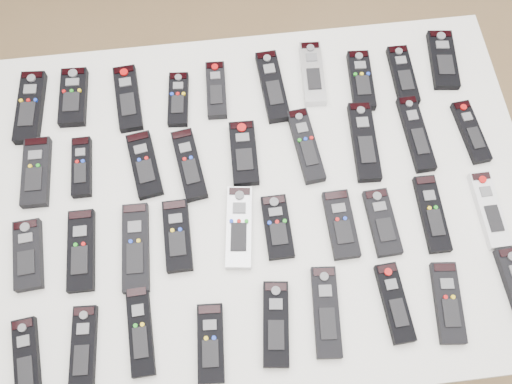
{
  "coord_description": "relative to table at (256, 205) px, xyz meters",
  "views": [
    {
      "loc": [
        0.04,
        -0.57,
        1.95
      ],
      "look_at": [
        0.1,
        -0.07,
        0.8
      ],
      "focal_mm": 40.0,
      "sensor_mm": 36.0,
      "label": 1
    }
  ],
  "objects": [
    {
      "name": "ground",
      "position": [
        -0.1,
        0.07,
        -0.72
      ],
      "size": [
        4.0,
        4.0,
        0.0
      ],
      "primitive_type": "plane",
      "color": "olive",
      "rests_on": "ground"
    },
    {
      "name": "table",
      "position": [
        0.0,
        0.0,
        0.0
      ],
      "size": [
        1.25,
        0.88,
        0.78
      ],
      "color": "white",
      "rests_on": "ground"
    },
    {
      "name": "remote_0",
      "position": [
        -0.51,
        0.28,
        0.07
      ],
      "size": [
        0.07,
        0.19,
        0.02
      ],
      "primitive_type": "cube",
      "rotation": [
        0.0,
        0.0,
        -0.07
      ],
      "color": "black",
      "rests_on": "table"
    },
    {
      "name": "remote_1",
      "position": [
        -0.41,
        0.3,
        0.07
      ],
      "size": [
        0.07,
        0.16,
        0.02
      ],
      "primitive_type": "cube",
      "rotation": [
        0.0,
        0.0,
        -0.04
      ],
      "color": "black",
      "rests_on": "table"
    },
    {
      "name": "remote_2",
      "position": [
        -0.28,
        0.28,
        0.07
      ],
      "size": [
        0.07,
        0.18,
        0.02
      ],
      "primitive_type": "cube",
      "rotation": [
        0.0,
        0.0,
        0.07
      ],
      "color": "black",
      "rests_on": "table"
    },
    {
      "name": "remote_3",
      "position": [
        -0.16,
        0.27,
        0.07
      ],
      "size": [
        0.06,
        0.15,
        0.02
      ],
      "primitive_type": "cube",
      "rotation": [
        0.0,
        0.0,
        -0.09
      ],
      "color": "black",
      "rests_on": "table"
    },
    {
      "name": "remote_4",
      "position": [
        -0.06,
        0.28,
        0.07
      ],
      "size": [
        0.05,
        0.15,
        0.02
      ],
      "primitive_type": "cube",
      "rotation": [
        0.0,
        0.0,
        -0.05
      ],
      "color": "black",
      "rests_on": "table"
    },
    {
      "name": "remote_5",
      "position": [
        0.07,
        0.28,
        0.07
      ],
      "size": [
        0.06,
        0.2,
        0.02
      ],
      "primitive_type": "cube",
      "rotation": [
        0.0,
        0.0,
        0.06
      ],
      "color": "black",
      "rests_on": "table"
    },
    {
      "name": "remote_6",
      "position": [
        0.17,
        0.3,
        0.07
      ],
      "size": [
        0.06,
        0.18,
        0.02
      ],
      "primitive_type": "cube",
      "rotation": [
        0.0,
        0.0,
        -0.06
      ],
      "color": "#B7B7BC",
      "rests_on": "table"
    },
    {
      "name": "remote_7",
      "position": [
        0.29,
        0.27,
        0.07
      ],
      "size": [
        0.06,
        0.16,
        0.02
      ],
      "primitive_type": "cube",
      "rotation": [
        0.0,
        0.0,
        -0.07
      ],
      "color": "black",
      "rests_on": "table"
    },
    {
      "name": "remote_8",
      "position": [
        0.39,
        0.27,
        0.07
      ],
      "size": [
        0.05,
        0.16,
        0.02
      ],
      "primitive_type": "cube",
      "rotation": [
        0.0,
        0.0,
        -0.01
      ],
      "color": "black",
      "rests_on": "table"
    },
    {
      "name": "remote_9",
      "position": [
        0.5,
        0.3,
        0.07
      ],
      "size": [
        0.08,
        0.17,
        0.02
      ],
      "primitive_type": "cube",
      "rotation": [
        0.0,
        0.0,
        -0.11
      ],
      "color": "black",
      "rests_on": "table"
    },
    {
      "name": "remote_10",
      "position": [
        -0.49,
        0.11,
        0.07
      ],
      "size": [
        0.06,
        0.17,
        0.02
      ],
      "primitive_type": "cube",
      "rotation": [
        0.0,
        0.0,
        -0.02
      ],
      "color": "black",
      "rests_on": "table"
    },
    {
      "name": "remote_11",
      "position": [
        -0.39,
        0.11,
        0.07
      ],
      "size": [
        0.04,
        0.14,
        0.02
      ],
      "primitive_type": "cube",
      "rotation": [
        0.0,
        0.0,
        -0.0
      ],
      "color": "black",
      "rests_on": "table"
    },
    {
      "name": "remote_12",
      "position": [
        -0.24,
        0.1,
        0.07
      ],
      "size": [
        0.08,
        0.17,
        0.02
      ],
      "primitive_type": "cube",
      "rotation": [
        0.0,
        0.0,
        0.16
      ],
      "color": "black",
      "rests_on": "table"
    },
    {
      "name": "remote_13",
      "position": [
        -0.14,
        0.09,
        0.07
      ],
      "size": [
        0.07,
        0.18,
        0.02
      ],
      "primitive_type": "cube",
      "rotation": [
        0.0,
        0.0,
        0.14
      ],
      "color": "black",
      "rests_on": "table"
    },
    {
      "name": "remote_14",
      "position": [
        -0.02,
        0.1,
        0.07
      ],
      "size": [
        0.06,
        0.16,
        0.02
      ],
      "primitive_type": "cube",
      "rotation": [
        0.0,
        0.0,
        -0.03
      ],
      "color": "black",
      "rests_on": "table"
    },
    {
      "name": "remote_15",
      "position": [
        0.13,
        0.11,
        0.07
      ],
      "size": [
        0.06,
        0.19,
        0.02
      ],
      "primitive_type": "cube",
      "rotation": [
        0.0,
        0.0,
        0.1
      ],
      "color": "black",
      "rests_on": "table"
    },
    {
      "name": "remote_16",
      "position": [
        0.26,
        0.1,
        0.07
      ],
      "size": [
        0.06,
        0.2,
        0.02
      ],
      "primitive_type": "cube",
      "rotation": [
        0.0,
        0.0,
        -0.05
      ],
      "color": "black",
      "rests_on": "table"
    },
    {
      "name": "remote_17",
      "position": [
        0.39,
        0.11,
        0.07
      ],
      "size": [
        0.05,
        0.19,
        0.02
      ],
      "primitive_type": "cube",
      "rotation": [
        0.0,
        0.0,
        0.03
      ],
      "color": "black",
      "rests_on": "table"
    },
    {
      "name": "remote_18",
      "position": [
        0.52,
        0.1,
        0.07
      ],
      "size": [
        0.06,
        0.16,
        0.02
      ],
      "primitive_type": "cube",
      "rotation": [
        0.0,
        0.0,
        0.09
      ],
      "color": "black",
      "rests_on": "table"
    },
    {
      "name": "remote_19",
      "position": [
        -0.5,
        -0.08,
        0.07
      ],
      "size": [
        0.07,
        0.16,
        0.02
      ],
      "primitive_type": "cube",
      "rotation": [
        0.0,
        0.0,
        0.06
      ],
      "color": "black",
      "rests_on": "table"
    },
    {
      "name": "remote_20",
      "position": [
        -0.39,
        -0.09,
        0.07
      ],
      "size": [
        0.06,
        0.18,
        0.02
      ],
      "primitive_type": "cube",
      "rotation": [
        0.0,
        0.0,
        -0.01
      ],
      "color": "black",
      "rests_on": "table"
    },
    {
      "name": "remote_21",
      "position": [
        -0.27,
        -0.09,
        0.07
      ],
      "size": [
        0.06,
        0.2,
        0.02
      ],
      "primitive_type": "cube",
      "rotation": [
        0.0,
        0.0,
        -0.03
      ],
      "color": "black",
      "rests_on": "table"
    },
    {
      "name": "remote_22",
      "position": [
        -0.18,
        -0.08,
        0.07
      ],
      "size": [
        0.06,
        0.16,
        0.02
      ],
      "primitive_type": "cube",
      "rotation": [
        0.0,
        0.0,
        0.01
      ],
      "color": "black",
      "rests_on": "table"
    },
    {
      "name": "remote_23",
      "position": [
        -0.05,
        -0.07,
        0.07
      ],
      "size": [
        0.08,
        0.19,
        0.02
      ],
      "primitive_type": "cube",
      "rotation": [
        0.0,
        0.0,
        -0.13
      ],
      "color": "#B7B7BC",
      "rests_on": "table"
    },
    {
      "name": "remote_24",
      "position": [
        0.04,
        -0.08,
        0.07
      ],
      "size": [
        0.06,
        0.14,
        0.02
      ],
      "primitive_type": "cube",
      "rotation": [
        0.0,
        0.0,
        0.01
      ],
      "color": "black",
      "rests_on": "table"
    },
    {
      "name": "remote_25",
      "position": [
        0.17,
        -0.09,
        0.07
      ],
      "size": [
        0.06,
        0.15,
        0.02
      ],
      "primitive_type": "cube",
      "rotation": [
        0.0,
        0.0,
        0.02
      ],
      "color": "black",
      "rests_on": "table"
    },
    {
      "name": "remote_26",
      "position": [
        0.26,
        -0.1,
        0.07
      ],
      "size": [
        0.06,
        0.15,
        0.02
      ],
      "primitive_type": "cube",
      "rotation": [
        0.0,
        0.0,
        0.04
      ],
      "color": "black",
      "rests_on": "table"
    },
    {
      "name": "remote_27",
      "position": [
        0.38,
        -0.09,
        0.07
      ],
      "size": [
        0.05,
        0.18,
        0.02
      ],
      "primitive_type": "cube",
      "rotation": [
        0.0,
        0.0,
        -0.01
      ],
      "color": "black",
      "rests_on": "table"
    },
    {
      "name": "remote_28",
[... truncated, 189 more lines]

